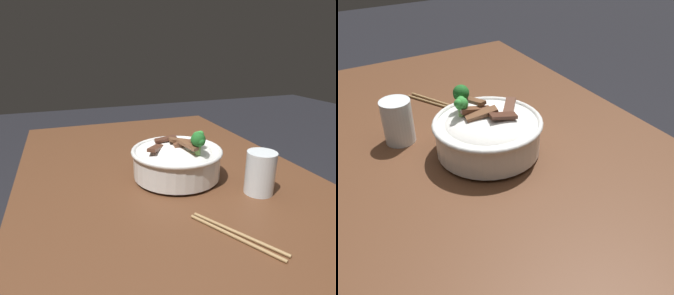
% 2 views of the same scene
% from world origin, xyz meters
% --- Properties ---
extents(dining_table, '(1.39, 0.82, 0.80)m').
position_xyz_m(dining_table, '(0.00, 0.00, 0.67)').
color(dining_table, '#56331E').
rests_on(dining_table, ground).
extents(rice_bowl, '(0.25, 0.25, 0.15)m').
position_xyz_m(rice_bowl, '(-0.02, 0.02, 0.86)').
color(rice_bowl, white).
rests_on(rice_bowl, dining_table).
extents(drinking_glass, '(0.07, 0.07, 0.11)m').
position_xyz_m(drinking_glass, '(0.14, 0.19, 0.85)').
color(drinking_glass, white).
rests_on(drinking_glass, dining_table).
extents(chopsticks_pair, '(0.20, 0.12, 0.01)m').
position_xyz_m(chopsticks_pair, '(0.28, 0.03, 0.80)').
color(chopsticks_pair, '#9E7A4C').
rests_on(chopsticks_pair, dining_table).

